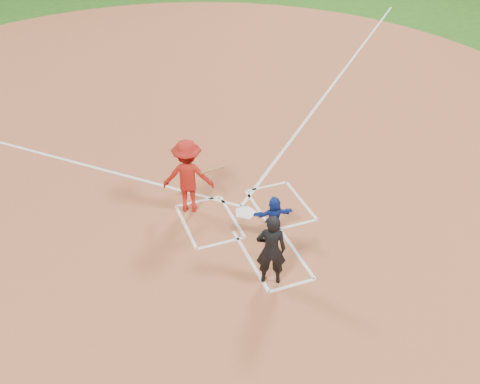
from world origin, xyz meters
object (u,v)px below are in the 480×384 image
object	(u,v)px
home_plate	(245,213)
catcher	(274,216)
umpire	(271,250)
batter_at_plate	(188,176)

from	to	relation	value
home_plate	catcher	world-z (taller)	catcher
catcher	umpire	distance (m)	1.67
catcher	batter_at_plate	world-z (taller)	batter_at_plate
home_plate	catcher	distance (m)	1.19
catcher	batter_at_plate	distance (m)	2.40
batter_at_plate	home_plate	bearing A→B (deg)	-28.50
home_plate	batter_at_plate	bearing A→B (deg)	-28.50
home_plate	catcher	xyz separation A→B (m)	(0.34, -1.02, 0.52)
home_plate	batter_at_plate	world-z (taller)	batter_at_plate
catcher	umpire	bearing A→B (deg)	72.47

